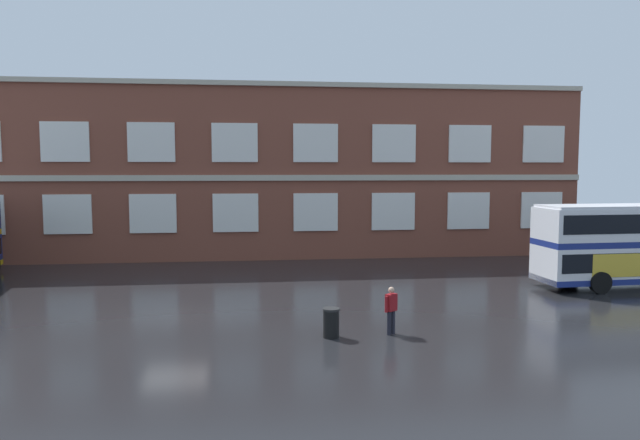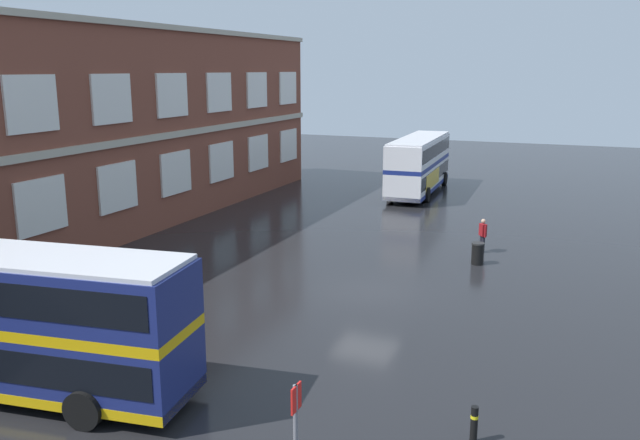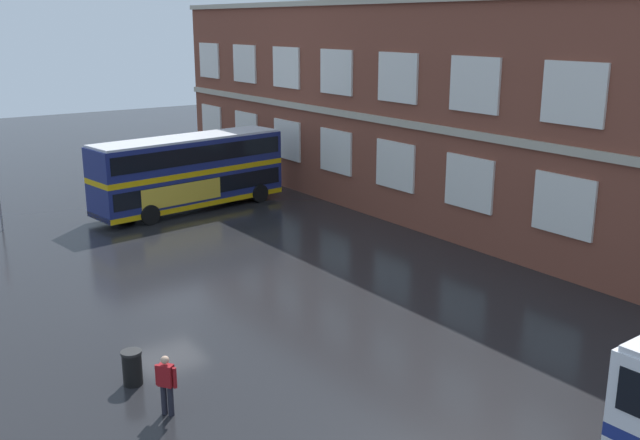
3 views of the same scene
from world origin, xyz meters
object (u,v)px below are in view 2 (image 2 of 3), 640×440
at_px(double_decker_near, 2,318).
at_px(waiting_passenger, 483,234).
at_px(bus_stand_flag, 296,433).
at_px(station_litter_bin, 478,253).
at_px(double_decker_middle, 419,164).
at_px(safety_bollard_east, 474,424).

height_order(double_decker_near, waiting_passenger, double_decker_near).
distance_m(bus_stand_flag, station_litter_bin, 19.09).
xyz_separation_m(double_decker_near, bus_stand_flag, (-1.49, -9.61, -0.51)).
height_order(double_decker_near, double_decker_middle, same).
height_order(double_decker_near, bus_stand_flag, double_decker_near).
height_order(double_decker_near, station_litter_bin, double_decker_near).
distance_m(waiting_passenger, bus_stand_flag, 21.22).
bearing_deg(bus_stand_flag, waiting_passenger, -1.26).
relative_size(double_decker_middle, bus_stand_flag, 4.11).
relative_size(double_decker_middle, waiting_passenger, 6.53).
distance_m(double_decker_middle, bus_stand_flag, 36.36).
distance_m(double_decker_near, waiting_passenger, 22.17).
xyz_separation_m(double_decker_middle, bus_stand_flag, (-35.78, -6.45, -0.51)).
relative_size(double_decker_middle, safety_bollard_east, 11.69).
height_order(double_decker_middle, station_litter_bin, double_decker_middle).
bearing_deg(double_decker_near, safety_bollard_east, -79.77).
relative_size(double_decker_middle, station_litter_bin, 10.78).
bearing_deg(safety_bollard_east, station_litter_bin, 9.01).
distance_m(waiting_passenger, station_litter_bin, 2.19).
bearing_deg(safety_bollard_east, bus_stand_flag, 141.31).
xyz_separation_m(station_litter_bin, safety_bollard_east, (-15.28, -2.42, -0.03)).
bearing_deg(station_litter_bin, bus_stand_flag, 178.21).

